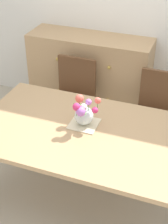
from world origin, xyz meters
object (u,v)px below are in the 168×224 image
at_px(dining_table, 85,138).
at_px(flower_vase, 84,113).
at_px(dresser, 90,77).
at_px(chair_left, 73,94).
at_px(chair_right, 157,110).

height_order(dining_table, flower_vase, flower_vase).
bearing_deg(dresser, flower_vase, -72.35).
xyz_separation_m(chair_left, dresser, (0.02, 0.47, -0.02)).
xyz_separation_m(dining_table, chair_left, (-0.45, 0.86, -0.15)).
xyz_separation_m(dining_table, dresser, (-0.43, 1.33, -0.17)).
distance_m(chair_right, dresser, 1.00).
distance_m(dresser, flower_vase, 1.38).
height_order(dresser, flower_vase, flower_vase).
distance_m(dining_table, chair_right, 0.99).
xyz_separation_m(dresser, flower_vase, (0.40, -1.27, 0.37)).
bearing_deg(dining_table, chair_right, 62.50).
relative_size(chair_right, flower_vase, 3.53).
height_order(chair_right, dresser, dresser).
bearing_deg(flower_vase, chair_right, 59.07).
bearing_deg(flower_vase, dining_table, -64.89).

